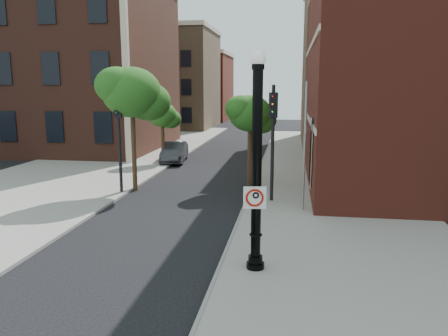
% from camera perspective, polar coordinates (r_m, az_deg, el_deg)
% --- Properties ---
extents(ground, '(120.00, 120.00, 0.00)m').
position_cam_1_polar(ground, '(13.23, -9.92, -13.15)').
color(ground, black).
rests_on(ground, ground).
extents(sidewalk_right, '(8.00, 60.00, 0.12)m').
position_cam_1_polar(sidewalk_right, '(22.16, 13.70, -3.36)').
color(sidewalk_right, gray).
rests_on(sidewalk_right, ground).
extents(sidewalk_left, '(10.00, 50.00, 0.12)m').
position_cam_1_polar(sidewalk_left, '(32.61, -14.85, 1.02)').
color(sidewalk_left, gray).
rests_on(sidewalk_left, ground).
extents(curb_edge, '(0.10, 60.00, 0.14)m').
position_cam_1_polar(curb_edge, '(22.16, 3.47, -3.05)').
color(curb_edge, gray).
rests_on(curb_edge, ground).
extents(victorian_building, '(18.60, 14.60, 17.95)m').
position_cam_1_polar(victorian_building, '(40.82, -21.33, 14.76)').
color(victorian_building, '#5A2D21').
rests_on(victorian_building, ground).
extents(bg_building_tan_a, '(12.00, 12.00, 12.00)m').
position_cam_1_polar(bg_building_tan_a, '(57.71, -7.45, 11.23)').
color(bg_building_tan_a, olive).
rests_on(bg_building_tan_a, ground).
extents(bg_building_red, '(12.00, 12.00, 10.00)m').
position_cam_1_polar(bg_building_red, '(71.26, -4.25, 10.35)').
color(bg_building_red, maroon).
rests_on(bg_building_red, ground).
extents(bg_building_tan_b, '(22.00, 14.00, 14.00)m').
position_cam_1_polar(bg_building_tan_b, '(43.17, 25.49, 11.87)').
color(bg_building_tan_b, olive).
rests_on(bg_building_tan_b, ground).
extents(lamppost, '(0.53, 0.53, 6.22)m').
position_cam_1_polar(lamppost, '(12.17, 4.27, -0.91)').
color(lamppost, black).
rests_on(lamppost, ground).
extents(no_parking_sign, '(0.63, 0.15, 0.64)m').
position_cam_1_polar(no_parking_sign, '(12.16, 4.06, -3.87)').
color(no_parking_sign, white).
rests_on(no_parking_sign, ground).
extents(parked_car, '(2.01, 4.45, 1.42)m').
position_cam_1_polar(parked_car, '(31.19, -6.48, 2.09)').
color(parked_car, '#2D2C31').
rests_on(parked_car, ground).
extents(traffic_signal_left, '(0.37, 0.45, 5.19)m').
position_cam_1_polar(traffic_signal_left, '(21.89, -13.62, 5.62)').
color(traffic_signal_left, black).
rests_on(traffic_signal_left, ground).
extents(traffic_signal_right, '(0.42, 0.47, 5.37)m').
position_cam_1_polar(traffic_signal_right, '(19.73, 6.39, 5.68)').
color(traffic_signal_right, black).
rests_on(traffic_signal_right, ground).
extents(utility_pole, '(0.11, 0.11, 5.50)m').
position_cam_1_polar(utility_pole, '(18.50, 10.48, 2.52)').
color(utility_pole, '#999999').
rests_on(utility_pole, ground).
extents(street_tree_a, '(3.47, 3.14, 6.25)m').
position_cam_1_polar(street_tree_a, '(22.44, -11.82, 9.48)').
color(street_tree_a, '#352015').
rests_on(street_tree_a, ground).
extents(street_tree_b, '(2.35, 2.13, 4.24)m').
position_cam_1_polar(street_tree_b, '(30.34, -8.01, 6.81)').
color(street_tree_b, '#352015').
rests_on(street_tree_b, ground).
extents(street_tree_c, '(2.69, 2.43, 4.85)m').
position_cam_1_polar(street_tree_c, '(23.34, 3.51, 6.99)').
color(street_tree_c, '#352015').
rests_on(street_tree_c, ground).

